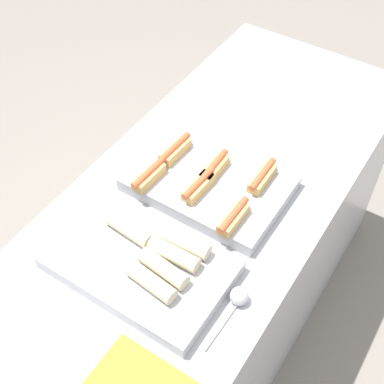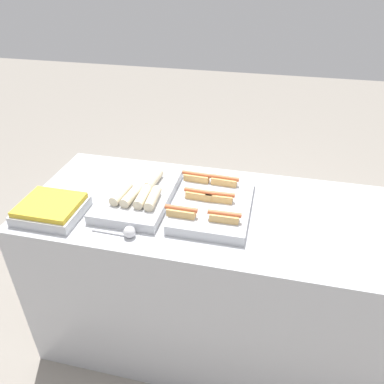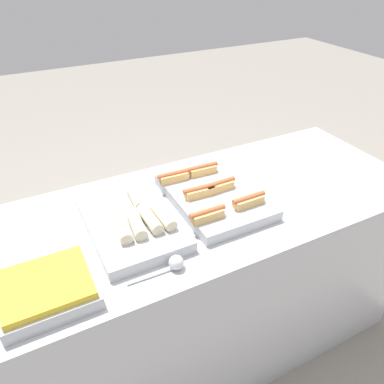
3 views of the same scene
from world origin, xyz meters
TOP-DOWN VIEW (x-y plane):
  - ground_plane at (0.00, 0.00)m, footprint 12.00×12.00m
  - counter at (0.00, 0.00)m, footprint 1.88×0.80m
  - tray_hotdogs at (-0.02, -0.00)m, footprint 0.37×0.50m
  - tray_wraps at (-0.39, -0.01)m, footprint 0.33×0.52m
  - serving_spoon_near at (-0.34, -0.29)m, footprint 0.21×0.05m

SIDE VIEW (x-z plane):
  - ground_plane at x=0.00m, z-range 0.00..0.00m
  - counter at x=0.00m, z-range 0.00..0.95m
  - serving_spoon_near at x=-0.34m, z-range 0.95..1.00m
  - tray_hotdogs at x=-0.02m, z-range 0.93..1.03m
  - tray_wraps at x=-0.39m, z-range 0.93..1.03m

